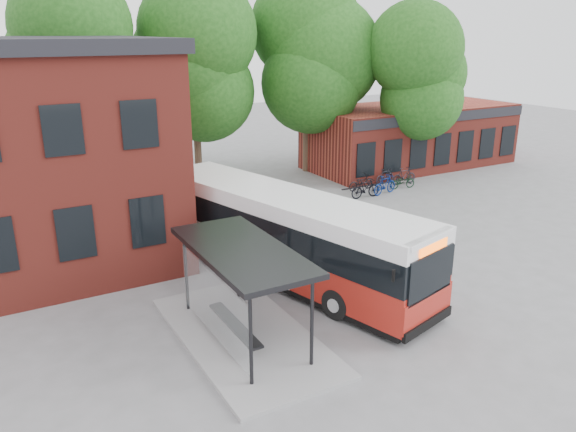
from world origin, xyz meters
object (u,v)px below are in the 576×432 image
bus_shelter (243,293)px  bicycle_3 (385,185)px  bicycle_1 (365,188)px  bicycle_7 (404,176)px  bicycle_5 (385,176)px  city_bus (284,235)px  bicycle_6 (402,182)px  bicycle_2 (361,182)px

bus_shelter → bicycle_3: 16.86m
bicycle_1 → bicycle_7: (3.75, 1.18, -0.04)m
bicycle_7 → bicycle_5: bearing=59.2°
city_bus → bicycle_7: bearing=17.2°
bicycle_3 → bicycle_6: bearing=-87.7°
bicycle_3 → bicycle_1: bearing=80.3°
bicycle_2 → bicycle_5: bearing=-83.9°
bicycle_5 → bicycle_7: bicycle_7 is taller
bicycle_2 → bicycle_3: size_ratio=0.94×
bus_shelter → bicycle_2: bus_shelter is taller
bus_shelter → bicycle_5: size_ratio=4.50×
bicycle_3 → bicycle_7: bearing=-76.5°
bicycle_1 → bicycle_5: size_ratio=1.16×
bus_shelter → bicycle_3: bearing=36.9°
bus_shelter → bicycle_6: 18.44m
city_bus → bicycle_2: size_ratio=7.29×
bicycle_6 → bicycle_5: bearing=19.0°
city_bus → bicycle_5: size_ratio=8.02×
bicycle_2 → bicycle_7: (3.00, -0.24, 0.06)m
bicycle_1 → city_bus: bearing=129.3°
city_bus → bicycle_6: city_bus is taller
city_bus → bicycle_7: 14.89m
bicycle_1 → bicycle_5: (2.80, 1.79, -0.08)m
bicycle_5 → bicycle_6: (0.23, -1.32, -0.05)m
bicycle_2 → bicycle_6: 2.48m
bus_shelter → city_bus: size_ratio=0.56×
bicycle_3 → city_bus: bearing=111.4°
bicycle_2 → bicycle_6: (2.29, -0.95, -0.03)m
bicycle_2 → bicycle_6: bicycle_2 is taller
bicycle_5 → bicycle_3: bearing=129.1°
bicycle_2 → bicycle_7: bicycle_7 is taller
bicycle_6 → bicycle_7: bearing=-36.5°
bicycle_2 → bicycle_7: 3.01m
bicycle_6 → bicycle_7: bicycle_7 is taller
bus_shelter → bicycle_7: 19.42m
bicycle_2 → bicycle_5: size_ratio=1.10×
bicycle_5 → bicycle_6: bicycle_5 is taller
bicycle_1 → bicycle_3: size_ratio=0.99×
bus_shelter → bicycle_3: size_ratio=3.85×
bus_shelter → city_bus: city_bus is taller
city_bus → bicycle_3: 12.31m
bus_shelter → bicycle_6: bearing=34.9°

